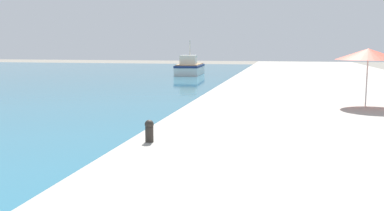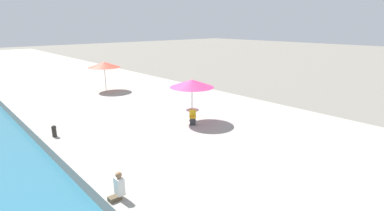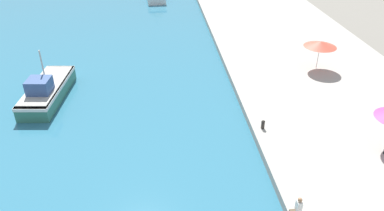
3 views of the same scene
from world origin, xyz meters
name	(u,v)px [view 1 (image 1 of 3)]	position (x,y,z in m)	size (l,w,h in m)	color
quay_promenade	(331,87)	(8.00, 37.00, 0.30)	(16.00, 90.00, 0.60)	#A39E93
fishing_boat_mid	(190,68)	(-6.26, 52.72, 0.83)	(3.07, 6.89, 3.99)	silver
cafe_umbrella_white	(368,54)	(8.21, 24.67, 3.00)	(2.91, 2.91, 2.65)	#B7B7B7
mooring_bollard	(149,130)	(0.69, 15.42, 0.95)	(0.26, 0.26, 0.65)	#2D2823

